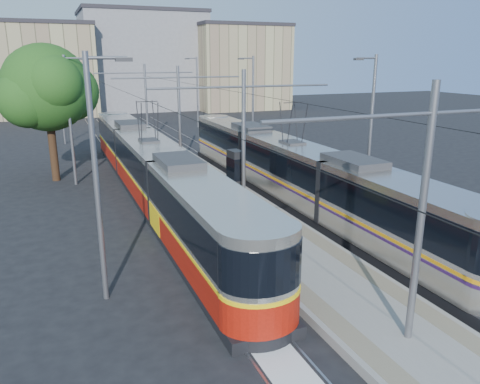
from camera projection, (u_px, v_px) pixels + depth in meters
name	position (u px, v px, depth m)	size (l,w,h in m)	color
ground	(329.00, 285.00, 16.71)	(160.00, 160.00, 0.00)	black
platform	(193.00, 175.00, 31.81)	(4.00, 50.00, 0.30)	gray
tactile_strip_left	(172.00, 175.00, 31.24)	(0.70, 50.00, 0.01)	gray
tactile_strip_right	(213.00, 171.00, 32.29)	(0.70, 50.00, 0.01)	gray
rails	(193.00, 177.00, 31.84)	(8.71, 70.00, 0.03)	gray
track_arrow	(276.00, 355.00, 12.73)	(1.20, 5.00, 0.01)	silver
tram_left	(150.00, 169.00, 26.71)	(2.43, 32.14, 5.50)	black
tram_right	(291.00, 169.00, 26.11)	(2.43, 28.60, 5.50)	black
catenary	(204.00, 115.00, 28.07)	(9.20, 70.00, 7.00)	slate
street_lamps	(176.00, 109.00, 34.26)	(15.18, 38.22, 8.00)	slate
shelter	(235.00, 170.00, 27.00)	(0.76, 1.15, 2.43)	black
tree	(52.00, 89.00, 29.73)	(6.01, 5.56, 8.73)	#382314
building_left	(33.00, 70.00, 64.79)	(16.32, 12.24, 12.56)	tan
building_centre	(143.00, 61.00, 73.83)	(18.36, 14.28, 14.87)	gray
building_right	(239.00, 67.00, 73.82)	(14.28, 10.20, 12.94)	tan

